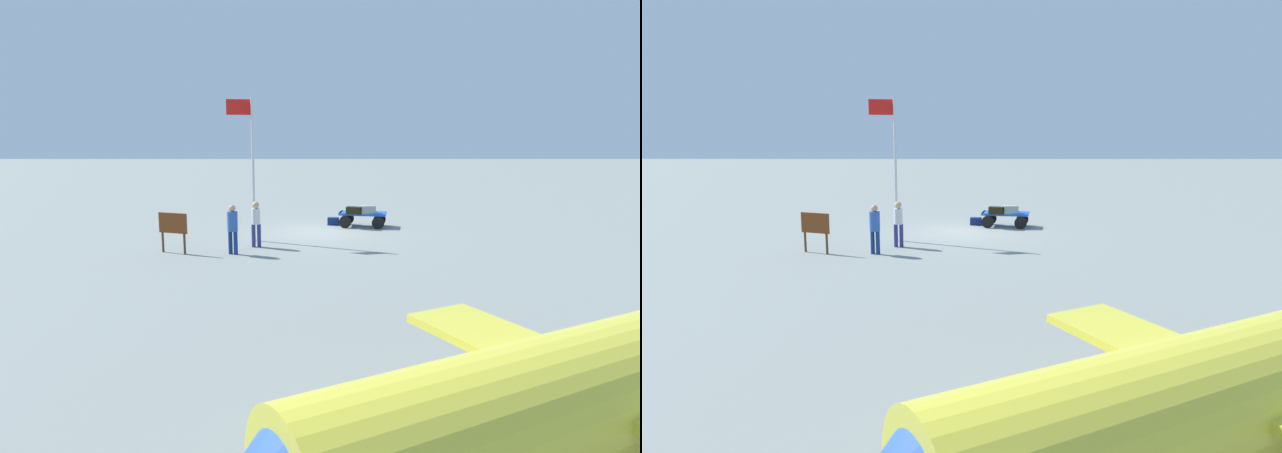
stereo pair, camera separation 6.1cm
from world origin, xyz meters
The scene contains 11 objects.
ground_plane centered at (0.00, 0.00, 0.00)m, with size 120.00×120.00×0.00m, color gray.
luggage_cart centered at (-1.83, -1.23, 0.45)m, with size 2.16×1.43×0.63m.
suitcase_tan centered at (-2.05, -0.93, 0.80)m, with size 0.66×0.44×0.33m.
suitcase_grey centered at (-1.42, -0.77, 0.79)m, with size 0.69×0.49×0.31m.
suitcase_maroon centered at (-2.01, -1.50, 0.76)m, with size 0.54×0.34×0.26m.
suitcase_dark centered at (-0.57, -1.67, 0.17)m, with size 0.53×0.38×0.33m.
worker_lead centered at (3.00, 4.24, 1.00)m, with size 0.45×0.45×1.70m.
worker_trailing centered at (2.34, 3.06, 0.96)m, with size 0.34×0.34×1.66m.
airplane_near centered at (-2.73, 17.07, 1.24)m, with size 8.29×5.54×3.22m.
flagpole centered at (2.65, 1.90, 3.20)m, with size 0.99×0.23×5.39m.
signboard centered at (5.07, 4.06, 0.93)m, with size 1.05×0.43×1.39m.
Camera 1 is at (0.10, 22.68, 4.16)m, focal length 31.07 mm.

